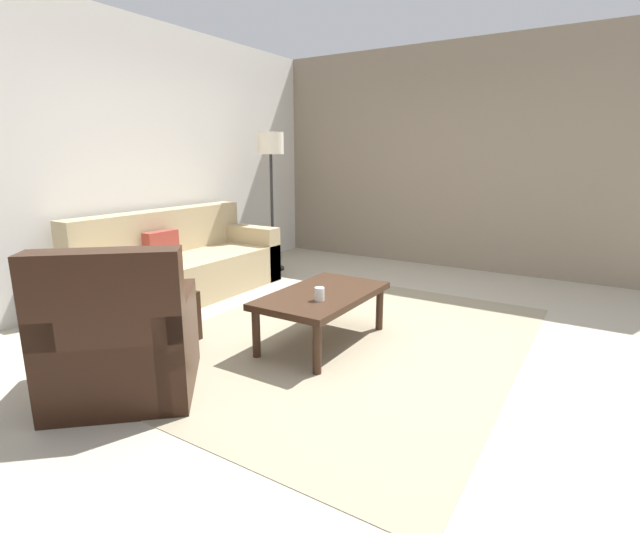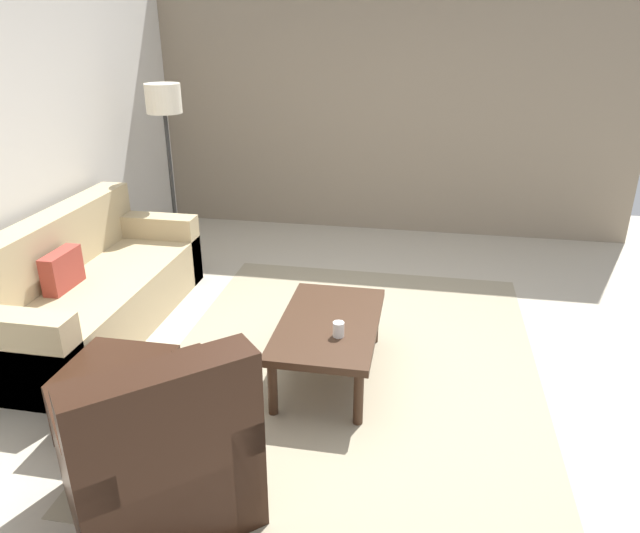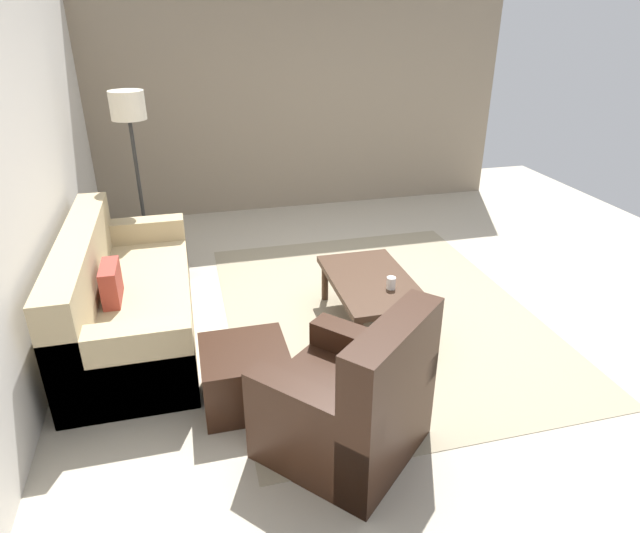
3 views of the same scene
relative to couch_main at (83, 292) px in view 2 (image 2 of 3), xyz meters
The scene contains 9 objects.
ground_plane 2.13m from the couch_main, 94.59° to the right, with size 8.00×8.00×0.00m, color #B2A893.
stone_feature_panel 3.70m from the couch_main, 36.62° to the right, with size 0.12×5.20×2.80m, color gray.
area_rug 2.13m from the couch_main, 94.59° to the right, with size 3.29×2.57×0.01m, color gray.
couch_main is the anchor object (origin of this frame).
armchair_leather 2.18m from the couch_main, 139.96° to the right, with size 1.13×1.13×0.95m.
ottoman 1.36m from the couch_main, 140.97° to the right, with size 0.56×0.56×0.40m, color black.
coffee_table 2.00m from the couch_main, 99.09° to the right, with size 1.10×0.64×0.41m.
cup 2.14m from the couch_main, 103.72° to the right, with size 0.07×0.07×0.10m, color white.
lamp_standing 1.81m from the couch_main, ahead, with size 0.32×0.32×1.71m.
Camera 2 is at (-3.50, -0.43, 2.22)m, focal length 32.86 mm.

